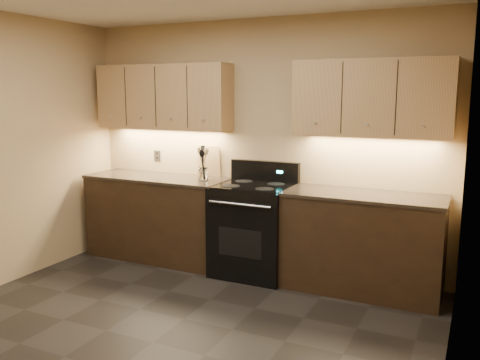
# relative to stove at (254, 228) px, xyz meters

# --- Properties ---
(floor) EXTENTS (4.00, 4.00, 0.00)m
(floor) POSITION_rel_stove_xyz_m (-0.08, -1.68, -0.48)
(floor) COLOR black
(floor) RESTS_ON ground
(wall_back) EXTENTS (4.00, 0.04, 2.60)m
(wall_back) POSITION_rel_stove_xyz_m (-0.08, 0.32, 0.82)
(wall_back) COLOR tan
(wall_back) RESTS_ON ground
(wall_right) EXTENTS (0.04, 4.00, 2.60)m
(wall_right) POSITION_rel_stove_xyz_m (1.92, -1.68, 0.82)
(wall_right) COLOR tan
(wall_right) RESTS_ON ground
(counter_left) EXTENTS (1.62, 0.62, 0.93)m
(counter_left) POSITION_rel_stove_xyz_m (-1.18, 0.02, -0.01)
(counter_left) COLOR black
(counter_left) RESTS_ON ground
(counter_right) EXTENTS (1.46, 0.62, 0.93)m
(counter_right) POSITION_rel_stove_xyz_m (1.10, 0.02, -0.01)
(counter_right) COLOR black
(counter_right) RESTS_ON ground
(stove) EXTENTS (0.76, 0.68, 1.14)m
(stove) POSITION_rel_stove_xyz_m (0.00, 0.00, 0.00)
(stove) COLOR black
(stove) RESTS_ON ground
(upper_cab_left) EXTENTS (1.60, 0.30, 0.70)m
(upper_cab_left) POSITION_rel_stove_xyz_m (-1.18, 0.17, 1.32)
(upper_cab_left) COLOR tan
(upper_cab_left) RESTS_ON wall_back
(upper_cab_right) EXTENTS (1.44, 0.30, 0.70)m
(upper_cab_right) POSITION_rel_stove_xyz_m (1.10, 0.17, 1.32)
(upper_cab_right) COLOR tan
(upper_cab_right) RESTS_ON wall_back
(outlet_plate) EXTENTS (0.08, 0.01, 0.12)m
(outlet_plate) POSITION_rel_stove_xyz_m (-1.38, 0.31, 0.64)
(outlet_plate) COLOR #B2B5BA
(outlet_plate) RESTS_ON wall_back
(utensil_crock) EXTENTS (0.12, 0.12, 0.13)m
(utensil_crock) POSITION_rel_stove_xyz_m (-0.62, 0.05, 0.51)
(utensil_crock) COLOR white
(utensil_crock) RESTS_ON counter_left
(cutting_board) EXTENTS (0.27, 0.05, 0.34)m
(cutting_board) POSITION_rel_stove_xyz_m (-0.68, 0.29, 0.62)
(cutting_board) COLOR tan
(cutting_board) RESTS_ON counter_left
(wooden_spoon) EXTENTS (0.12, 0.12, 0.33)m
(wooden_spoon) POSITION_rel_stove_xyz_m (-0.64, 0.04, 0.63)
(wooden_spoon) COLOR tan
(wooden_spoon) RESTS_ON utensil_crock
(black_spoon) EXTENTS (0.08, 0.13, 0.32)m
(black_spoon) POSITION_rel_stove_xyz_m (-0.62, 0.07, 0.62)
(black_spoon) COLOR black
(black_spoon) RESTS_ON utensil_crock
(black_turner) EXTENTS (0.16, 0.19, 0.38)m
(black_turner) POSITION_rel_stove_xyz_m (-0.60, 0.03, 0.65)
(black_turner) COLOR black
(black_turner) RESTS_ON utensil_crock
(steel_spatula) EXTENTS (0.22, 0.16, 0.36)m
(steel_spatula) POSITION_rel_stove_xyz_m (-0.59, 0.05, 0.64)
(steel_spatula) COLOR silver
(steel_spatula) RESTS_ON utensil_crock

